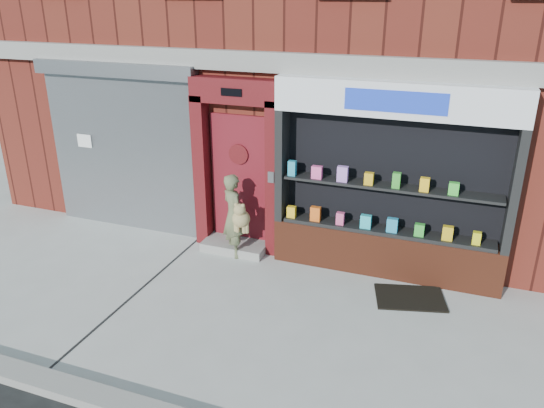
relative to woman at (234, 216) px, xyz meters
The scene contains 6 objects.
ground 1.82m from the woman, 66.29° to the right, with size 80.00×80.00×0.00m, color #9E9E99.
shutter_bay 2.56m from the woman, behind, with size 3.10×0.30×3.04m.
red_door_bay 0.81m from the woman, 103.35° to the left, with size 1.52×0.58×2.90m.
pharmacy_bay 2.52m from the woman, ahead, with size 3.50×0.41×3.00m.
woman is the anchor object (origin of this frame).
doormat 3.04m from the woman, ahead, with size 0.98×0.68×0.02m, color black.
Camera 1 is at (2.69, -5.73, 4.16)m, focal length 35.00 mm.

